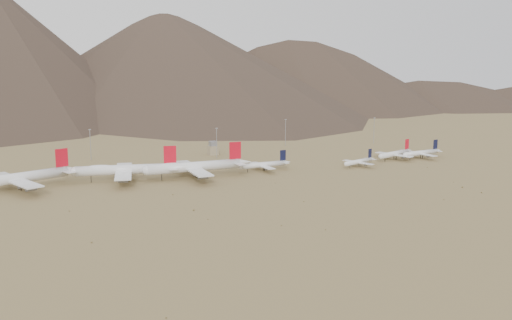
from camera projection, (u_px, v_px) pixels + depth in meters
name	position (u px, v px, depth m)	size (l,w,h in m)	color
ground	(230.00, 185.00, 376.94)	(3000.00, 3000.00, 0.00)	#9D8451
mountain_ridge	(73.00, 26.00, 1164.05)	(4400.00, 1000.00, 300.00)	#4D3B2E
widebody_west	(18.00, 178.00, 360.45)	(75.41, 60.41, 23.63)	white
widebody_centre	(126.00, 169.00, 388.71)	(78.03, 61.17, 23.46)	white
widebody_east	(195.00, 167.00, 398.65)	(80.34, 61.34, 23.87)	white
narrowbody_a	(264.00, 165.00, 425.18)	(44.25, 31.76, 14.59)	white
narrowbody_b	(359.00, 161.00, 442.28)	(36.09, 26.97, 12.44)	white
narrowbody_c	(395.00, 154.00, 472.92)	(45.15, 33.72, 15.55)	white
narrowbody_d	(422.00, 153.00, 478.93)	(44.30, 32.21, 14.68)	white
control_tower	(213.00, 149.00, 496.18)	(8.00, 8.00, 12.00)	gray
mast_west	(90.00, 143.00, 469.40)	(2.00, 0.60, 25.70)	gray
mast_centre	(217.00, 142.00, 477.54)	(2.00, 0.60, 25.70)	gray
mast_east	(285.00, 131.00, 547.58)	(2.00, 0.60, 25.70)	gray
mast_far_east	(374.00, 129.00, 561.65)	(2.00, 0.60, 25.70)	gray
desert_scrub	(339.00, 211.00, 311.84)	(379.70, 174.35, 0.92)	brown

